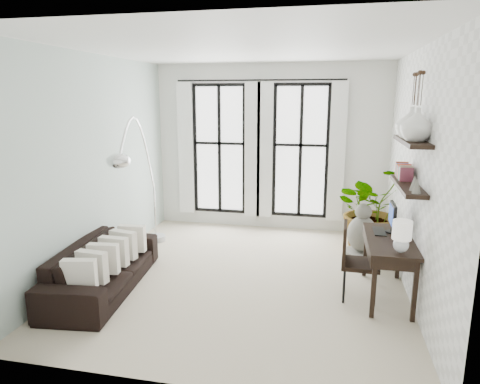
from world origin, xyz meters
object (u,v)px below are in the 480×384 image
(sofa, at_px, (103,267))
(buddha, at_px, (362,237))
(plant, at_px, (373,209))
(desk_chair, at_px, (353,257))
(desk, at_px, (389,244))
(arc_lamp, at_px, (137,150))

(sofa, height_order, buddha, buddha)
(plant, height_order, desk_chair, plant)
(desk, bearing_deg, sofa, -172.30)
(desk_chair, height_order, buddha, desk_chair)
(sofa, height_order, plant, plant)
(sofa, xyz_separation_m, plant, (3.70, 2.31, 0.42))
(sofa, bearing_deg, desk, -88.05)
(desk, xyz_separation_m, arc_lamp, (-3.64, 0.53, 1.05))
(desk, bearing_deg, buddha, 100.12)
(sofa, relative_size, arc_lamp, 0.96)
(desk_chair, height_order, arc_lamp, arc_lamp)
(plant, distance_m, buddha, 0.62)
(arc_lamp, bearing_deg, desk, -8.23)
(arc_lamp, distance_m, buddha, 3.77)
(plant, xyz_separation_m, arc_lamp, (-3.60, -1.27, 1.06))
(arc_lamp, bearing_deg, desk_chair, -10.56)
(arc_lamp, bearing_deg, plant, 19.49)
(plant, relative_size, desk, 1.09)
(desk_chair, distance_m, buddha, 1.41)
(sofa, distance_m, arc_lamp, 1.80)
(buddha, bearing_deg, desk_chair, -98.37)
(sofa, bearing_deg, plant, -63.81)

